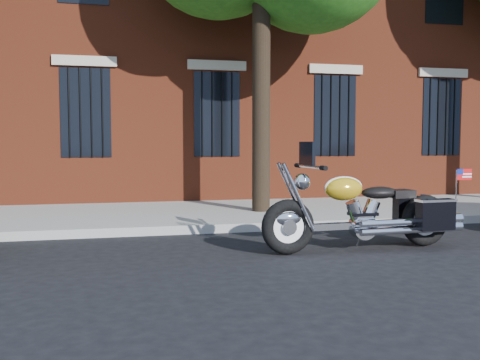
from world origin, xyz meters
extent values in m
plane|color=black|center=(0.00, 0.00, 0.00)|extent=(120.00, 120.00, 0.00)
cube|color=gray|center=(0.00, 1.38, 0.07)|extent=(40.00, 0.16, 0.15)
cube|color=gray|center=(0.00, 3.26, 0.07)|extent=(40.00, 3.60, 0.15)
cube|color=maroon|center=(0.00, 10.06, 6.00)|extent=(26.00, 10.00, 12.00)
cube|color=black|center=(0.00, 5.11, 2.20)|extent=(1.10, 0.14, 2.00)
cube|color=#B2A893|center=(0.00, 5.08, 3.35)|extent=(1.40, 0.20, 0.22)
cylinder|color=black|center=(0.00, 5.03, 2.20)|extent=(0.04, 0.04, 2.00)
cylinder|color=black|center=(0.50, 2.90, 2.50)|extent=(0.36, 0.36, 5.00)
torus|color=black|center=(-0.08, -0.62, 0.39)|extent=(0.77, 0.21, 0.76)
torus|color=black|center=(2.07, -0.51, 0.39)|extent=(0.77, 0.21, 0.76)
cylinder|color=white|center=(-0.08, -0.62, 0.39)|extent=(0.57, 0.10, 0.57)
cylinder|color=white|center=(2.07, -0.51, 0.39)|extent=(0.57, 0.10, 0.57)
ellipsoid|color=white|center=(-0.08, -0.62, 0.50)|extent=(0.41, 0.17, 0.22)
ellipsoid|color=gold|center=(2.07, -0.51, 0.52)|extent=(0.41, 0.18, 0.22)
cube|color=white|center=(1.00, -0.56, 0.36)|extent=(1.71, 0.21, 0.09)
cylinder|color=white|center=(1.05, -0.56, 0.34)|extent=(0.37, 0.22, 0.36)
cylinder|color=white|center=(1.63, -0.73, 0.35)|extent=(1.42, 0.18, 0.10)
ellipsoid|color=gold|center=(0.75, -0.58, 0.89)|extent=(0.58, 0.36, 0.32)
ellipsoid|color=black|center=(1.31, -0.55, 0.82)|extent=(0.57, 0.35, 0.17)
cube|color=black|center=(2.02, -0.21, 0.51)|extent=(0.55, 0.21, 0.43)
cube|color=black|center=(2.05, -0.80, 0.51)|extent=(0.55, 0.21, 0.43)
cylinder|color=white|center=(0.24, -0.61, 1.20)|extent=(0.09, 0.89, 0.04)
sphere|color=white|center=(0.12, -0.61, 1.00)|extent=(0.24, 0.24, 0.23)
cube|color=black|center=(0.19, -0.61, 1.39)|extent=(0.07, 0.46, 0.32)
cube|color=red|center=(2.48, -0.82, 1.08)|extent=(0.25, 0.03, 0.16)
camera|label=1|loc=(-2.34, -7.49, 1.53)|focal=40.00mm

